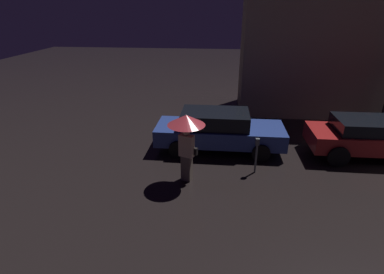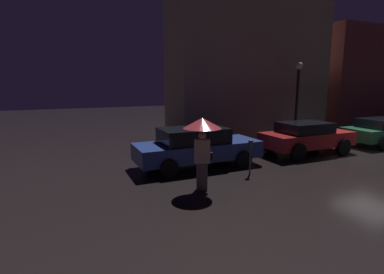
{
  "view_description": "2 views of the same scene",
  "coord_description": "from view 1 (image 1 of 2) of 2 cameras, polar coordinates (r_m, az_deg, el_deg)",
  "views": [
    {
      "loc": [
        -7.76,
        -8.79,
        4.94
      ],
      "look_at": [
        -8.66,
        0.02,
        1.05
      ],
      "focal_mm": 28.0,
      "sensor_mm": 36.0,
      "label": 1
    },
    {
      "loc": [
        -12.35,
        -8.41,
        3.11
      ],
      "look_at": [
        -8.51,
        0.33,
        1.35
      ],
      "focal_mm": 28.0,
      "sensor_mm": 36.0,
      "label": 2
    }
  ],
  "objects": [
    {
      "name": "parked_car_blue",
      "position": [
        11.06,
        5.04,
        1.39
      ],
      "size": [
        4.66,
        1.94,
        1.46
      ],
      "rotation": [
        0.0,
        0.0,
        -0.0
      ],
      "color": "navy",
      "rests_on": "ground"
    },
    {
      "name": "building_facade_left",
      "position": [
        16.31,
        27.17,
        17.43
      ],
      "size": [
        9.35,
        3.0,
        7.69
      ],
      "color": "gray",
      "rests_on": "ground"
    },
    {
      "name": "parked_car_red",
      "position": [
        12.11,
        30.56,
        0.06
      ],
      "size": [
        4.06,
        1.93,
        1.4
      ],
      "rotation": [
        0.0,
        0.0,
        0.01
      ],
      "color": "maroon",
      "rests_on": "ground"
    },
    {
      "name": "parking_meter",
      "position": [
        9.61,
        12.19,
        -2.75
      ],
      "size": [
        0.12,
        0.1,
        1.19
      ],
      "color": "#4C5154",
      "rests_on": "ground"
    },
    {
      "name": "pedestrian_with_umbrella",
      "position": [
        8.6,
        -1.07,
        1.49
      ],
      "size": [
        1.09,
        1.09,
        2.12
      ],
      "rotation": [
        0.0,
        0.0,
        -0.36
      ],
      "color": "#66564C",
      "rests_on": "ground"
    }
  ]
}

